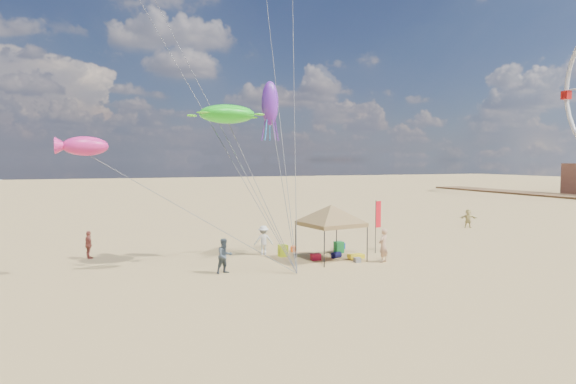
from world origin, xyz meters
The scene contains 19 objects.
ground centered at (0.00, 0.00, 0.00)m, with size 280.00×280.00×0.00m, color tan.
canopy_tent centered at (2.72, 3.17, 3.06)m, with size 5.90×5.90×3.68m.
feather_flag centered at (6.37, 4.02, 2.18)m, with size 0.48×0.18×3.28m.
cooler_red centered at (1.85, 3.33, 0.19)m, with size 0.54×0.38×0.38m, color #A80D26.
cooler_blue centered at (4.86, 6.04, 0.19)m, with size 0.54×0.38×0.38m, color #1538AC.
bag_navy centered at (3.23, 3.46, 0.18)m, with size 0.36×0.36×0.60m, color #0D0D3B.
bag_orange centered at (1.64, 6.24, 0.18)m, with size 0.36×0.36×0.60m, color #FF5B0E.
chair_green centered at (4.15, 4.90, 0.35)m, with size 0.50×0.50×0.70m, color #167932.
chair_yellow centered at (0.50, 5.08, 0.35)m, with size 0.50×0.50×0.70m, color #DCFE1C.
crate_grey centered at (3.77, 1.93, 0.14)m, with size 0.34×0.30×0.28m, color slate.
beach_cart centered at (4.09, 2.64, 0.20)m, with size 0.90×0.50×0.24m, color yellow.
person_near_a centered at (5.17, 1.45, 0.95)m, with size 0.70×0.46×1.91m, color tan.
person_near_b centered at (-3.84, 2.04, 0.90)m, with size 0.87×0.68×1.79m, color #39454E.
person_near_c centered at (-0.43, 5.98, 0.89)m, with size 1.15×0.66×1.78m, color silver.
person_far_a centered at (-10.29, 8.61, 0.82)m, with size 0.96×0.40×1.64m, color #A24C3E.
person_far_c centered at (19.63, 10.97, 0.80)m, with size 1.48×0.47×1.59m, color #D1BE6F.
turtle_kite centered at (-3.20, 3.81, 8.21)m, with size 3.00×2.40×1.00m, color #20D51E.
fish_kite centered at (-10.25, 2.97, 6.41)m, with size 2.05×1.03×0.91m, color #D72478.
squid_kite centered at (-0.63, 4.17, 8.94)m, with size 0.95×0.95×2.46m, color #6B23AB.
Camera 1 is at (-9.93, -22.10, 5.77)m, focal length 30.73 mm.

